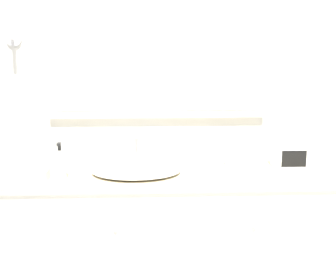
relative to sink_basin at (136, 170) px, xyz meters
name	(u,v)px	position (x,y,z in m)	size (l,w,h in m)	color
wall_back	(177,92)	(0.25, 0.34, 0.39)	(8.00, 0.18, 2.55)	silver
vanity_counter	(181,244)	(0.25, 0.02, -0.46)	(2.04, 0.58, 0.88)	silver
sink_basin	(136,170)	(0.00, 0.00, 0.00)	(0.49, 0.42, 0.19)	silver
soap_bottle	(60,164)	(-0.40, -0.10, 0.06)	(0.06, 0.06, 0.20)	beige
appliance_box	(290,156)	(0.88, 0.07, 0.05)	(0.19, 0.14, 0.14)	white
picture_frame	(233,156)	(0.56, 0.12, 0.04)	(0.09, 0.01, 0.12)	#B2B2B7
hand_towel_near_sink	(33,176)	(-0.53, -0.12, 0.01)	(0.15, 0.13, 0.05)	white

